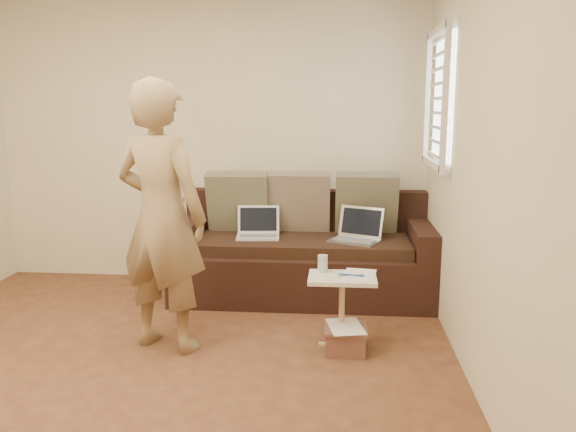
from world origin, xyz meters
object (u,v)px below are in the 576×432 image
object	(u,v)px
laptop_white	(258,238)
drinking_glass	(323,264)
sofa	(303,248)
laptop_silver	(354,242)
person	(161,217)
side_table	(342,311)
striped_box	(345,339)

from	to	relation	value
laptop_white	drinking_glass	distance (m)	1.12
sofa	laptop_silver	size ratio (longest dim) A/B	5.56
laptop_white	sofa	bearing A→B (deg)	0.74
laptop_silver	drinking_glass	bearing A→B (deg)	-80.63
person	side_table	xyz separation A→B (m)	(1.21, 0.10, -0.66)
laptop_white	striped_box	distance (m)	1.42
sofa	striped_box	xyz separation A→B (m)	(0.36, -1.17, -0.34)
side_table	laptop_white	bearing A→B (deg)	124.60
person	drinking_glass	distance (m)	1.15
side_table	drinking_glass	xyz separation A→B (m)	(-0.14, 0.09, 0.31)
laptop_silver	person	world-z (taller)	person
side_table	drinking_glass	bearing A→B (deg)	146.73
laptop_silver	person	xyz separation A→B (m)	(-1.32, -1.07, 0.40)
sofa	striped_box	size ratio (longest dim) A/B	7.72
side_table	striped_box	bearing A→B (deg)	-72.04
laptop_silver	striped_box	xyz separation A→B (m)	(-0.08, -1.05, -0.43)
side_table	striped_box	distance (m)	0.19
sofa	person	distance (m)	1.56
laptop_white	person	bearing A→B (deg)	-118.60
laptop_white	laptop_silver	bearing A→B (deg)	-10.89
laptop_silver	side_table	size ratio (longest dim) A/B	0.78
striped_box	side_table	bearing A→B (deg)	107.96
person	striped_box	xyz separation A→B (m)	(1.24, 0.02, -0.83)
side_table	drinking_glass	distance (m)	0.35
laptop_silver	person	size ratio (longest dim) A/B	0.22
side_table	person	bearing A→B (deg)	-175.29
laptop_white	striped_box	xyz separation A→B (m)	(0.75, -1.13, -0.43)
sofa	laptop_silver	xyz separation A→B (m)	(0.44, -0.12, 0.10)
drinking_glass	striped_box	world-z (taller)	drinking_glass
side_table	striped_box	size ratio (longest dim) A/B	1.78
sofa	person	size ratio (longest dim) A/B	1.20
sofa	striped_box	distance (m)	1.27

